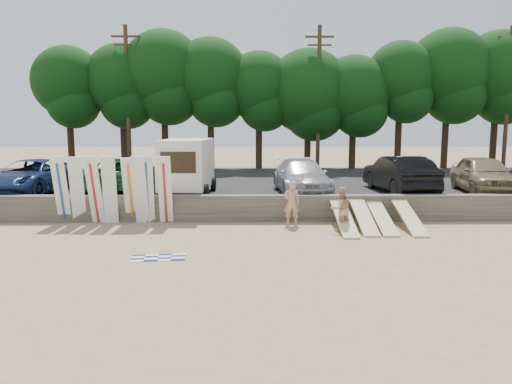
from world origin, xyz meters
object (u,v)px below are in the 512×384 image
at_px(car_1, 123,175).
at_px(car_4, 483,174).
at_px(car_3, 399,174).
at_px(beachgoer_b, 341,209).
at_px(car_2, 301,177).
at_px(beachgoer_a, 292,203).
at_px(car_0, 32,176).
at_px(box_trailer, 187,164).
at_px(cooler, 361,220).

relative_size(car_1, car_4, 1.14).
distance_m(car_3, beachgoer_b, 5.78).
bearing_deg(car_2, beachgoer_a, -106.24).
bearing_deg(car_3, beachgoer_b, 47.90).
height_order(car_0, beachgoer_a, car_0).
xyz_separation_m(car_0, beachgoer_b, (12.63, -4.65, -0.65)).
relative_size(car_4, beachgoer_b, 3.06).
relative_size(car_0, beachgoer_b, 3.38).
height_order(box_trailer, beachgoer_a, box_trailer).
height_order(car_4, beachgoer_b, car_4).
bearing_deg(car_1, beachgoer_a, 153.58).
bearing_deg(beachgoer_b, car_2, -91.22).
bearing_deg(car_3, car_1, -6.74).
bearing_deg(car_4, car_2, -171.56).
xyz_separation_m(car_1, car_3, (12.10, -0.18, 0.05)).
bearing_deg(beachgoer_a, box_trailer, -36.02).
height_order(car_1, cooler, car_1).
distance_m(car_2, beachgoer_b, 4.56).
relative_size(beachgoer_a, cooler, 4.35).
relative_size(car_1, beachgoer_b, 3.50).
xyz_separation_m(box_trailer, beachgoer_a, (4.20, -3.13, -1.19)).
bearing_deg(beachgoer_b, cooler, -141.42).
bearing_deg(car_0, car_3, 7.09).
distance_m(car_2, cooler, 3.92).
height_order(car_3, cooler, car_3).
xyz_separation_m(box_trailer, cooler, (6.81, -2.90, -1.86)).
relative_size(box_trailer, car_4, 0.80).
distance_m(beachgoer_a, cooler, 2.70).
relative_size(box_trailer, car_1, 0.70).
distance_m(car_4, beachgoer_a, 9.38).
relative_size(car_1, car_3, 1.11).
bearing_deg(box_trailer, cooler, -19.83).
bearing_deg(beachgoer_a, car_3, -143.46).
distance_m(box_trailer, car_3, 9.24).
distance_m(car_1, car_4, 15.75).
bearing_deg(car_4, car_3, -173.95).
xyz_separation_m(box_trailer, car_2, (4.90, 0.28, -0.59)).
bearing_deg(box_trailer, car_0, 178.93).
height_order(car_1, car_3, car_3).
bearing_deg(car_1, car_4, -179.23).
relative_size(box_trailer, car_0, 0.72).
xyz_separation_m(car_3, beachgoer_a, (-5.02, -3.62, -0.68)).
relative_size(box_trailer, car_2, 0.76).
bearing_deg(car_1, cooler, 161.56).
bearing_deg(beachgoer_a, car_2, -100.98).
bearing_deg(cooler, car_1, 177.32).
bearing_deg(car_2, beachgoer_b, -82.70).
height_order(car_0, car_1, car_1).
bearing_deg(beachgoer_b, car_3, -139.26).
height_order(box_trailer, car_1, box_trailer).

